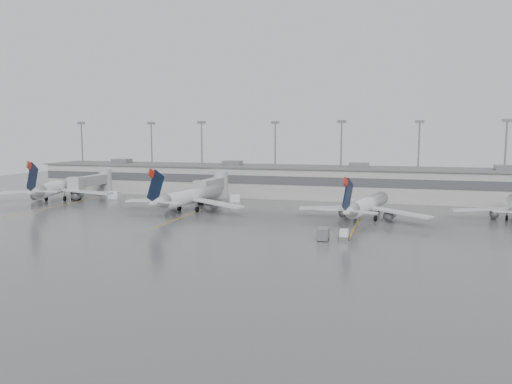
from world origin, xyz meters
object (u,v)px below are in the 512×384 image
(jet_mid_left, at_px, (189,196))
(baggage_tug, at_px, (344,236))
(jet_far_left, at_px, (56,187))
(jet_mid_right, at_px, (366,205))

(jet_mid_left, relative_size, baggage_tug, 12.48)
(jet_far_left, relative_size, jet_mid_left, 1.02)
(baggage_tug, bearing_deg, jet_mid_left, 147.61)
(jet_far_left, height_order, jet_mid_left, jet_far_left)
(jet_mid_left, xyz_separation_m, jet_mid_right, (38.31, -0.67, -0.24))
(jet_far_left, relative_size, baggage_tug, 12.76)
(jet_mid_left, height_order, jet_mid_right, jet_mid_left)
(jet_mid_left, relative_size, jet_mid_right, 1.09)
(jet_mid_left, distance_m, jet_mid_right, 38.31)
(jet_far_left, bearing_deg, jet_mid_left, -26.77)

